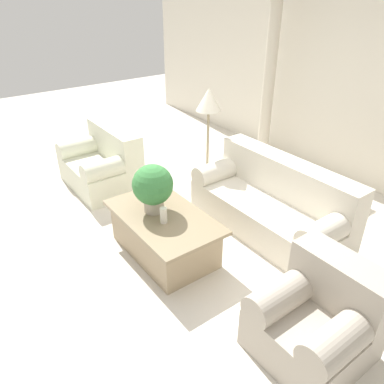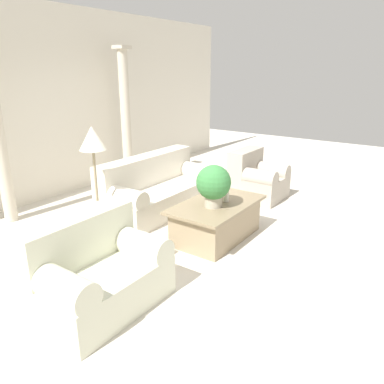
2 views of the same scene
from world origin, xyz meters
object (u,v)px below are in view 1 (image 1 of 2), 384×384
(armchair, at_px, (318,317))
(loveseat, at_px, (104,163))
(sofa_long, at_px, (272,203))
(floor_lamp, at_px, (209,107))
(coffee_table, at_px, (164,234))
(potted_plant, at_px, (153,186))

(armchair, bearing_deg, loveseat, -177.89)
(sofa_long, distance_m, floor_lamp, 1.53)
(sofa_long, height_order, loveseat, same)
(loveseat, bearing_deg, floor_lamp, 47.33)
(sofa_long, xyz_separation_m, coffee_table, (-0.36, -1.34, -0.09))
(sofa_long, relative_size, coffee_table, 1.48)
(sofa_long, distance_m, potted_plant, 1.53)
(loveseat, height_order, armchair, loveseat)
(loveseat, xyz_separation_m, floor_lamp, (1.05, 1.14, 0.89))
(loveseat, relative_size, floor_lamp, 0.81)
(potted_plant, distance_m, armchair, 2.04)
(potted_plant, distance_m, floor_lamp, 1.59)
(sofa_long, bearing_deg, armchair, -35.26)
(sofa_long, relative_size, potted_plant, 3.68)
(potted_plant, xyz_separation_m, armchair, (1.96, 0.34, -0.45))
(loveseat, xyz_separation_m, armchair, (3.75, 0.14, -0.00))
(loveseat, xyz_separation_m, coffee_table, (1.93, -0.17, -0.10))
(coffee_table, height_order, floor_lamp, floor_lamp)
(sofa_long, xyz_separation_m, potted_plant, (-0.50, -1.37, 0.46))
(loveseat, xyz_separation_m, potted_plant, (1.79, -0.20, 0.45))
(sofa_long, distance_m, coffee_table, 1.39)
(potted_plant, height_order, armchair, potted_plant)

